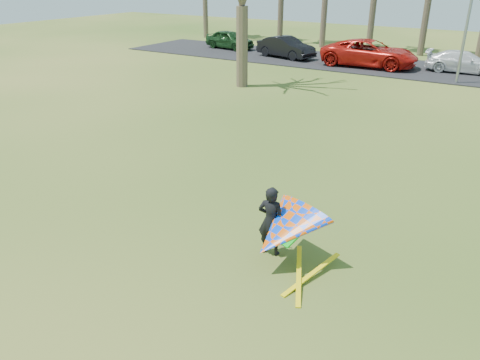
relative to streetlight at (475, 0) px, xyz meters
The scene contains 8 objects.
ground 22.55m from the streetlight, 95.61° to the right, with size 100.00×100.00×0.00m, color #1D4C10.
parking_strip 5.77m from the streetlight, 125.75° to the left, with size 46.00×7.00×0.06m, color black.
streetlight is the anchor object (origin of this frame).
car_0 18.82m from the streetlight, 168.04° to the left, with size 1.71×4.26×1.45m, color #173918.
car_1 12.98m from the streetlight, 168.99° to the left, with size 1.57×4.51×1.49m, color black.
car_2 7.31m from the streetlight, 159.65° to the left, with size 2.86×6.20×1.72m, color #B8160E.
car_3 5.05m from the streetlight, 96.61° to the left, with size 1.81×4.44×1.29m, color white.
kite_flyer 21.52m from the streetlight, 90.89° to the right, with size 2.13×2.39×2.02m.
Camera 1 is at (5.63, -7.01, 5.86)m, focal length 35.00 mm.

